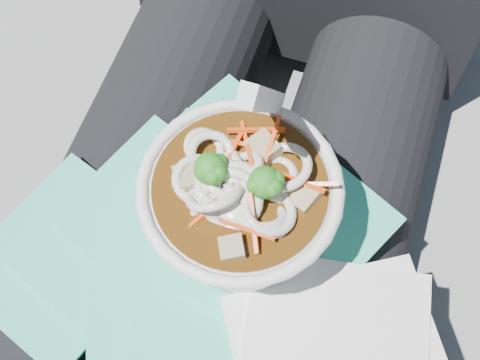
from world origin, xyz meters
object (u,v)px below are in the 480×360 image
(lap, at_px, (220,240))
(plastic_bag, at_px, (196,273))
(person_body, at_px, (252,141))
(stone_ledge, at_px, (261,223))
(udon_bowl, at_px, (240,203))

(lap, xyz_separation_m, plastic_bag, (0.00, -0.06, 0.08))
(person_body, height_order, plastic_bag, person_body)
(lap, height_order, plastic_bag, plastic_bag)
(stone_ledge, height_order, person_body, person_body)
(person_body, bearing_deg, udon_bowl, -77.34)
(stone_ledge, xyz_separation_m, plastic_bag, (0.00, -0.21, 0.38))
(lap, distance_m, person_body, 0.10)
(person_body, bearing_deg, plastic_bag, -88.81)
(stone_ledge, distance_m, plastic_bag, 0.43)
(person_body, bearing_deg, stone_ledge, 90.00)
(person_body, xyz_separation_m, udon_bowl, (0.02, -0.11, 0.11))
(lap, height_order, udon_bowl, udon_bowl)
(lap, distance_m, plastic_bag, 0.09)
(plastic_bag, bearing_deg, lap, 93.11)
(lap, bearing_deg, udon_bowl, -33.55)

